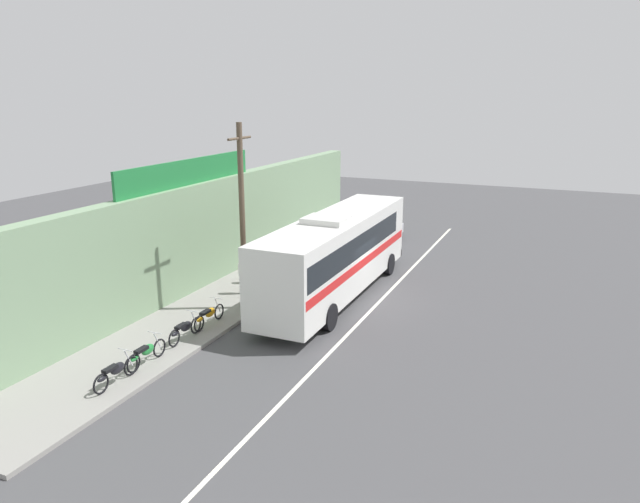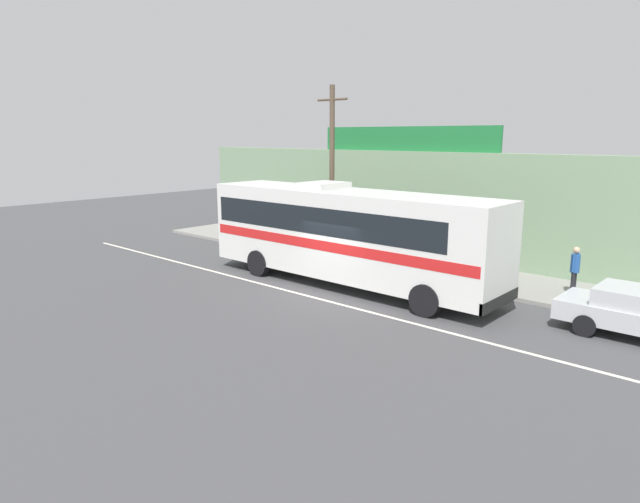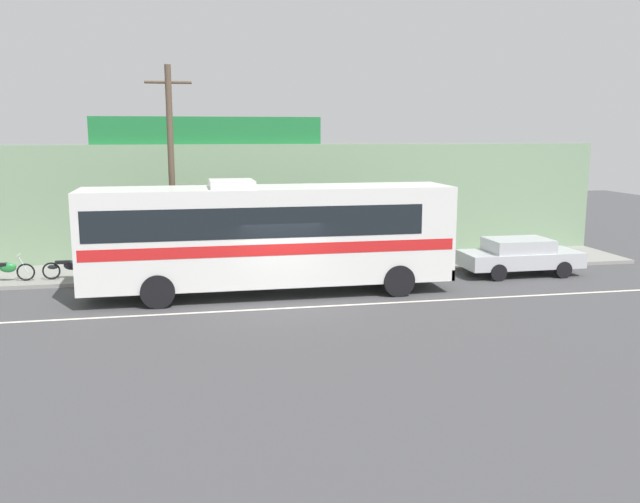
{
  "view_description": "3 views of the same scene",
  "coord_description": "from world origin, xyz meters",
  "px_view_note": "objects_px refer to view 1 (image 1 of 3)",
  "views": [
    {
      "loc": [
        -22.74,
        -7.84,
        8.65
      ],
      "look_at": [
        -0.04,
        2.02,
        1.9
      ],
      "focal_mm": 32.77,
      "sensor_mm": 36.0,
      "label": 1
    },
    {
      "loc": [
        12.28,
        -14.35,
        5.51
      ],
      "look_at": [
        -1.15,
        0.69,
        1.25
      ],
      "focal_mm": 30.98,
      "sensor_mm": 36.0,
      "label": 2
    },
    {
      "loc": [
        -2.89,
        -20.46,
        5.29
      ],
      "look_at": [
        1.64,
        2.11,
        1.19
      ],
      "focal_mm": 37.75,
      "sensor_mm": 36.0,
      "label": 3
    }
  ],
  "objects_px": {
    "motorcycle_black": "(185,329)",
    "pedestrian_by_curb": "(320,231)",
    "parked_car": "(378,232)",
    "utility_pole": "(242,215)",
    "motorcycle_red": "(115,372)",
    "motorcycle_blue": "(146,353)",
    "pedestrian_near_shop": "(243,274)",
    "intercity_bus": "(336,251)",
    "pedestrian_far_left": "(257,262)",
    "motorcycle_purple": "(209,315)"
  },
  "relations": [
    {
      "from": "motorcycle_black",
      "to": "pedestrian_by_curb",
      "type": "distance_m",
      "value": 13.71
    },
    {
      "from": "parked_car",
      "to": "utility_pole",
      "type": "xyz_separation_m",
      "value": [
        -12.66,
        1.59,
        3.25
      ]
    },
    {
      "from": "motorcycle_red",
      "to": "motorcycle_blue",
      "type": "xyz_separation_m",
      "value": [
        1.43,
        0.04,
        0.0
      ]
    },
    {
      "from": "pedestrian_near_shop",
      "to": "pedestrian_by_curb",
      "type": "relative_size",
      "value": 0.93
    },
    {
      "from": "intercity_bus",
      "to": "motorcycle_blue",
      "type": "distance_m",
      "value": 9.45
    },
    {
      "from": "utility_pole",
      "to": "pedestrian_by_curb",
      "type": "distance_m",
      "value": 10.44
    },
    {
      "from": "pedestrian_far_left",
      "to": "motorcycle_red",
      "type": "bearing_deg",
      "value": -175.08
    },
    {
      "from": "motorcycle_red",
      "to": "pedestrian_far_left",
      "type": "xyz_separation_m",
      "value": [
        10.25,
        0.88,
        0.58
      ]
    },
    {
      "from": "motorcycle_purple",
      "to": "pedestrian_near_shop",
      "type": "relative_size",
      "value": 1.24
    },
    {
      "from": "parked_car",
      "to": "pedestrian_near_shop",
      "type": "bearing_deg",
      "value": 167.23
    },
    {
      "from": "motorcycle_purple",
      "to": "motorcycle_red",
      "type": "distance_m",
      "value": 5.02
    },
    {
      "from": "intercity_bus",
      "to": "motorcycle_red",
      "type": "relative_size",
      "value": 6.31
    },
    {
      "from": "intercity_bus",
      "to": "pedestrian_near_shop",
      "type": "distance_m",
      "value": 4.15
    },
    {
      "from": "motorcycle_purple",
      "to": "motorcycle_black",
      "type": "height_order",
      "value": "same"
    },
    {
      "from": "motorcycle_purple",
      "to": "motorcycle_red",
      "type": "bearing_deg",
      "value": -179.37
    },
    {
      "from": "pedestrian_far_left",
      "to": "motorcycle_black",
      "type": "bearing_deg",
      "value": -173.12
    },
    {
      "from": "intercity_bus",
      "to": "motorcycle_blue",
      "type": "relative_size",
      "value": 6.34
    },
    {
      "from": "utility_pole",
      "to": "motorcycle_black",
      "type": "relative_size",
      "value": 3.93
    },
    {
      "from": "pedestrian_near_shop",
      "to": "pedestrian_by_curb",
      "type": "bearing_deg",
      "value": 0.16
    },
    {
      "from": "motorcycle_red",
      "to": "motorcycle_black",
      "type": "bearing_deg",
      "value": 1.17
    },
    {
      "from": "motorcycle_purple",
      "to": "motorcycle_blue",
      "type": "distance_m",
      "value": 3.59
    },
    {
      "from": "motorcycle_red",
      "to": "motorcycle_blue",
      "type": "bearing_deg",
      "value": 1.57
    },
    {
      "from": "motorcycle_black",
      "to": "motorcycle_blue",
      "type": "relative_size",
      "value": 1.0
    },
    {
      "from": "parked_car",
      "to": "pedestrian_near_shop",
      "type": "relative_size",
      "value": 2.81
    },
    {
      "from": "motorcycle_purple",
      "to": "pedestrian_far_left",
      "type": "xyz_separation_m",
      "value": [
        5.23,
        0.83,
        0.58
      ]
    },
    {
      "from": "pedestrian_by_curb",
      "to": "intercity_bus",
      "type": "bearing_deg",
      "value": -151.8
    },
    {
      "from": "pedestrian_far_left",
      "to": "pedestrian_by_curb",
      "type": "xyz_separation_m",
      "value": [
        6.97,
        -0.14,
        -0.01
      ]
    },
    {
      "from": "motorcycle_red",
      "to": "parked_car",
      "type": "bearing_deg",
      "value": -5.21
    },
    {
      "from": "motorcycle_black",
      "to": "intercity_bus",
      "type": "bearing_deg",
      "value": -24.53
    },
    {
      "from": "parked_car",
      "to": "pedestrian_far_left",
      "type": "relative_size",
      "value": 2.58
    },
    {
      "from": "parked_car",
      "to": "pedestrian_far_left",
      "type": "height_order",
      "value": "pedestrian_far_left"
    },
    {
      "from": "pedestrian_by_curb",
      "to": "motorcycle_purple",
      "type": "bearing_deg",
      "value": -176.76
    },
    {
      "from": "parked_car",
      "to": "utility_pole",
      "type": "distance_m",
      "value": 13.16
    },
    {
      "from": "motorcycle_purple",
      "to": "pedestrian_near_shop",
      "type": "xyz_separation_m",
      "value": [
        3.68,
        0.67,
        0.48
      ]
    },
    {
      "from": "utility_pole",
      "to": "pedestrian_by_curb",
      "type": "bearing_deg",
      "value": 5.56
    },
    {
      "from": "intercity_bus",
      "to": "motorcycle_red",
      "type": "height_order",
      "value": "intercity_bus"
    },
    {
      "from": "parked_car",
      "to": "pedestrian_by_curb",
      "type": "height_order",
      "value": "pedestrian_by_curb"
    },
    {
      "from": "motorcycle_purple",
      "to": "pedestrian_near_shop",
      "type": "distance_m",
      "value": 3.77
    },
    {
      "from": "parked_car",
      "to": "motorcycle_black",
      "type": "height_order",
      "value": "parked_car"
    },
    {
      "from": "parked_car",
      "to": "motorcycle_black",
      "type": "bearing_deg",
      "value": 173.41
    },
    {
      "from": "intercity_bus",
      "to": "parked_car",
      "type": "bearing_deg",
      "value": 6.95
    },
    {
      "from": "motorcycle_black",
      "to": "pedestrian_near_shop",
      "type": "bearing_deg",
      "value": 7.16
    },
    {
      "from": "intercity_bus",
      "to": "pedestrian_near_shop",
      "type": "xyz_separation_m",
      "value": [
        -1.55,
        3.71,
        -1.02
      ]
    },
    {
      "from": "parked_car",
      "to": "motorcycle_blue",
      "type": "xyz_separation_m",
      "value": [
        -18.46,
        1.85,
        -0.17
      ]
    },
    {
      "from": "intercity_bus",
      "to": "pedestrian_by_curb",
      "type": "bearing_deg",
      "value": 28.2
    },
    {
      "from": "motorcycle_purple",
      "to": "pedestrian_far_left",
      "type": "bearing_deg",
      "value": 8.99
    },
    {
      "from": "intercity_bus",
      "to": "parked_car",
      "type": "distance_m",
      "value": 9.8
    },
    {
      "from": "utility_pole",
      "to": "pedestrian_near_shop",
      "type": "xyz_separation_m",
      "value": [
        1.47,
        0.95,
        -2.94
      ]
    },
    {
      "from": "intercity_bus",
      "to": "motorcycle_purple",
      "type": "height_order",
      "value": "intercity_bus"
    },
    {
      "from": "motorcycle_red",
      "to": "motorcycle_blue",
      "type": "distance_m",
      "value": 1.43
    }
  ]
}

